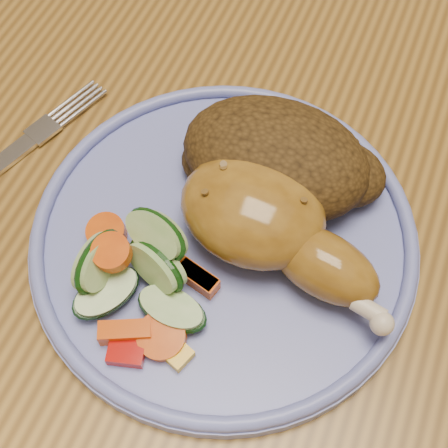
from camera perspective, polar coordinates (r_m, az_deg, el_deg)
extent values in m
plane|color=brown|center=(1.19, 4.46, -14.01)|extent=(4.00, 4.00, 0.00)
cube|color=olive|center=(0.53, 9.84, 8.24)|extent=(0.90, 1.40, 0.04)
cube|color=#4C2D16|center=(1.13, 15.96, 18.98)|extent=(0.42, 0.42, 0.04)
cylinder|color=#4C2D16|center=(1.19, 2.96, 8.22)|extent=(0.04, 0.04, 0.41)
cylinder|color=#4C2D16|center=(1.43, 8.27, 18.72)|extent=(0.04, 0.04, 0.41)
cylinder|color=#4C2D16|center=(1.18, 19.58, 2.61)|extent=(0.04, 0.04, 0.41)
cylinder|color=#6772C1|center=(0.44, 0.00, -1.37)|extent=(0.27, 0.27, 0.01)
torus|color=#6772C1|center=(0.43, 0.00, -0.67)|extent=(0.27, 0.27, 0.01)
ellipsoid|color=olive|center=(0.41, 2.64, 1.24)|extent=(0.11, 0.09, 0.05)
ellipsoid|color=olive|center=(0.40, 9.15, -3.73)|extent=(0.08, 0.06, 0.04)
sphere|color=beige|center=(0.40, 14.25, -8.81)|extent=(0.02, 0.02, 0.02)
ellipsoid|color=#3F2A0F|center=(0.44, 4.73, 6.06)|extent=(0.13, 0.10, 0.06)
ellipsoid|color=#3F2A0F|center=(0.45, 10.48, 4.63)|extent=(0.07, 0.05, 0.04)
ellipsoid|color=#3F2A0F|center=(0.45, -0.44, 5.75)|extent=(0.06, 0.05, 0.03)
cube|color=#A50A05|center=(0.40, -8.89, -11.38)|extent=(0.03, 0.02, 0.01)
cube|color=#E5A507|center=(0.40, -4.41, -11.67)|extent=(0.02, 0.02, 0.01)
cube|color=#E35207|center=(0.41, -2.39, -5.03)|extent=(0.03, 0.02, 0.01)
cylinder|color=#E35207|center=(0.43, -10.69, -0.80)|extent=(0.03, 0.03, 0.02)
cube|color=#E35207|center=(0.40, -9.02, -9.73)|extent=(0.04, 0.03, 0.01)
cylinder|color=#E35207|center=(0.40, -5.70, -10.19)|extent=(0.03, 0.03, 0.02)
cylinder|color=#E35207|center=(0.40, -10.24, -2.56)|extent=(0.02, 0.03, 0.01)
cube|color=#E35207|center=(0.41, -2.49, -4.86)|extent=(0.03, 0.02, 0.01)
cylinder|color=#AACA83|center=(0.41, -10.74, -6.19)|extent=(0.06, 0.06, 0.02)
cylinder|color=#AACA83|center=(0.41, -11.41, -3.36)|extent=(0.04, 0.04, 0.04)
cylinder|color=#AACA83|center=(0.40, -6.21, -3.73)|extent=(0.05, 0.04, 0.05)
cylinder|color=#AACA83|center=(0.40, -6.19, -0.94)|extent=(0.05, 0.05, 0.04)
cylinder|color=#AACA83|center=(0.40, -4.77, -7.78)|extent=(0.05, 0.05, 0.02)
cube|color=silver|center=(0.51, -16.24, 8.24)|extent=(0.04, 0.07, 0.00)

